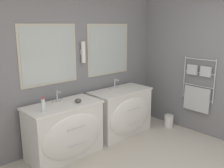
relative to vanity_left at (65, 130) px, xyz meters
name	(u,v)px	position (x,y,z in m)	size (l,w,h in m)	color
wall_back	(70,66)	(0.39, 0.40, 0.89)	(5.44, 0.15, 2.60)	slate
wall_right	(198,63)	(2.33, -0.83, 0.87)	(0.13, 4.26, 2.60)	slate
vanity_left	(65,130)	(0.00, 0.00, 0.00)	(1.14, 0.64, 0.82)	white
vanity_right	(122,112)	(1.22, 0.00, 0.00)	(1.14, 0.64, 0.82)	white
faucet_left	(57,97)	(0.00, 0.18, 0.49)	(0.17, 0.11, 0.18)	silver
faucet_right	(115,84)	(1.22, 0.18, 0.49)	(0.17, 0.11, 0.18)	silver
toiletry_bottle	(43,105)	(-0.36, -0.06, 0.50)	(0.05, 0.05, 0.20)	silver
amenity_bowl	(78,101)	(0.21, -0.06, 0.44)	(0.10, 0.10, 0.06)	#4C4742
waste_bin	(169,121)	(2.10, -0.43, -0.29)	(0.18, 0.18, 0.24)	silver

